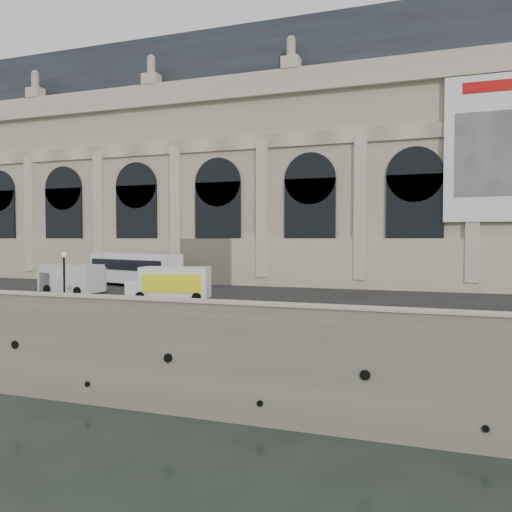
{
  "coord_description": "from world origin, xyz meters",
  "views": [
    {
      "loc": [
        17.03,
        -27.26,
        10.99
      ],
      "look_at": [
        0.24,
        22.0,
        9.17
      ],
      "focal_mm": 35.0,
      "sensor_mm": 36.0,
      "label": 1
    }
  ],
  "objects_px": {
    "van_c": "(73,280)",
    "box_truck": "(171,283)",
    "van_b": "(69,279)",
    "bus_left": "(134,268)",
    "lamp_right": "(64,279)"
  },
  "relations": [
    {
      "from": "bus_left",
      "to": "van_c",
      "type": "height_order",
      "value": "bus_left"
    },
    {
      "from": "van_b",
      "to": "box_truck",
      "type": "distance_m",
      "value": 11.09
    },
    {
      "from": "van_b",
      "to": "lamp_right",
      "type": "xyz_separation_m",
      "value": [
        5.68,
        -7.39,
        0.64
      ]
    },
    {
      "from": "van_c",
      "to": "box_truck",
      "type": "bearing_deg",
      "value": -10.04
    },
    {
      "from": "van_b",
      "to": "lamp_right",
      "type": "bearing_deg",
      "value": -52.47
    },
    {
      "from": "van_c",
      "to": "lamp_right",
      "type": "relative_size",
      "value": 1.33
    },
    {
      "from": "van_b",
      "to": "van_c",
      "type": "relative_size",
      "value": 1.17
    },
    {
      "from": "van_c",
      "to": "lamp_right",
      "type": "bearing_deg",
      "value": -54.55
    },
    {
      "from": "lamp_right",
      "to": "van_b",
      "type": "bearing_deg",
      "value": 127.53
    },
    {
      "from": "van_c",
      "to": "box_truck",
      "type": "relative_size",
      "value": 0.77
    },
    {
      "from": "bus_left",
      "to": "van_b",
      "type": "distance_m",
      "value": 7.57
    },
    {
      "from": "box_truck",
      "to": "lamp_right",
      "type": "distance_m",
      "value": 8.22
    },
    {
      "from": "bus_left",
      "to": "van_c",
      "type": "relative_size",
      "value": 2.23
    },
    {
      "from": "bus_left",
      "to": "van_c",
      "type": "distance_m",
      "value": 6.89
    },
    {
      "from": "bus_left",
      "to": "lamp_right",
      "type": "relative_size",
      "value": 2.96
    }
  ]
}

